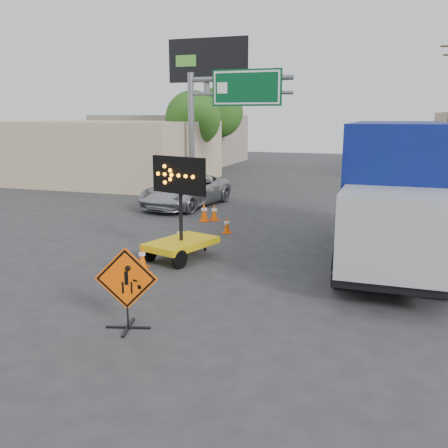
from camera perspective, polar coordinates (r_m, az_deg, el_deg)
The scene contains 17 objects.
ground at distance 11.69m, azimuth -7.45°, elevation -9.92°, with size 100.00×100.00×0.00m, color #2D2D30.
curb_right at distance 25.18m, azimuth 23.67°, elevation 1.36°, with size 0.40×60.00×0.12m, color gray.
storefront_left_near at distance 35.24m, azimuth -13.93°, elevation 8.07°, with size 14.00×10.00×4.00m, color tan.
storefront_left_far at distance 48.03m, azimuth -5.93°, elevation 9.65°, with size 12.00×10.00×4.40m, color gray.
highway_gantry at distance 29.16m, azimuth 0.04°, elevation 13.65°, with size 6.18×0.38×6.90m.
billboard at distance 38.04m, azimuth -1.85°, elevation 16.78°, with size 6.10×0.54×9.85m.
tree_left_near at distance 34.19m, azimuth -3.56°, elevation 11.91°, with size 3.71×3.71×6.03m.
tree_left_far at distance 42.03m, azimuth -0.67°, elevation 12.60°, with size 4.10×4.10×6.66m.
construction_sign at distance 10.61m, azimuth -11.08°, elevation -7.01°, with size 1.30×0.93×1.77m.
arrow_board at distance 15.52m, azimuth -4.91°, elevation -1.49°, with size 1.97×2.55×3.20m.
pickup_truck at distance 24.54m, azimuth -4.39°, elevation 3.82°, with size 2.60×5.63×1.57m, color #ADAFB4.
box_truck at distance 15.97m, azimuth 18.94°, elevation 2.64°, with size 2.86×8.83×4.19m.
cone_a at distance 14.96m, azimuth -9.35°, elevation -3.71°, with size 0.38×0.38×0.63m.
cone_b at distance 16.98m, azimuth -5.00°, elevation -1.42°, with size 0.51×0.51×0.76m.
cone_c at distance 18.97m, azimuth 0.34°, elevation -0.10°, with size 0.38×0.38×0.64m.
cone_d at distance 21.12m, azimuth -2.28°, elevation 1.40°, with size 0.45×0.45×0.80m.
cone_e at distance 21.26m, azimuth -1.12°, elevation 1.37°, with size 0.47×0.47×0.72m.
Camera 1 is at (4.83, -9.69, 4.41)m, focal length 40.00 mm.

